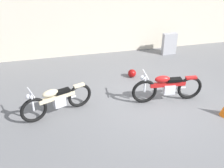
% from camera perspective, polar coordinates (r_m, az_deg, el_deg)
% --- Properties ---
extents(ground_plane, '(40.00, 40.00, 0.00)m').
position_cam_1_polar(ground_plane, '(7.61, 10.08, -4.31)').
color(ground_plane, slate).
extents(building_wall, '(18.00, 0.30, 3.60)m').
position_cam_1_polar(building_wall, '(10.49, 2.21, 16.36)').
color(building_wall, beige).
rests_on(building_wall, ground_plane).
extents(stone_marker, '(0.55, 0.22, 0.83)m').
position_cam_1_polar(stone_marker, '(10.74, 12.05, 8.34)').
color(stone_marker, '#9E9EA3').
rests_on(stone_marker, ground_plane).
extents(helmet, '(0.27, 0.27, 0.27)m').
position_cam_1_polar(helmet, '(8.87, 4.26, 2.28)').
color(helmet, maroon).
rests_on(helmet, ground_plane).
extents(motorcycle_red, '(2.02, 0.56, 0.91)m').
position_cam_1_polar(motorcycle_red, '(7.60, 11.56, -0.66)').
color(motorcycle_red, black).
rests_on(motorcycle_red, ground_plane).
extents(motorcycle_cream, '(1.86, 0.84, 0.87)m').
position_cam_1_polar(motorcycle_cream, '(7.05, -11.61, -3.37)').
color(motorcycle_cream, black).
rests_on(motorcycle_cream, ground_plane).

